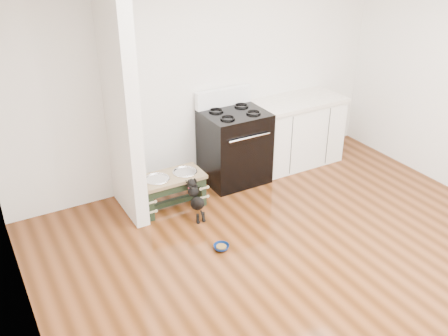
{
  "coord_description": "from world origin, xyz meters",
  "views": [
    {
      "loc": [
        -2.67,
        -2.73,
        3.1
      ],
      "look_at": [
        -0.26,
        1.53,
        0.57
      ],
      "focal_mm": 40.0,
      "sensor_mm": 36.0,
      "label": 1
    }
  ],
  "objects": [
    {
      "name": "ground",
      "position": [
        0.0,
        0.0,
        0.0
      ],
      "size": [
        5.0,
        5.0,
        0.0
      ],
      "primitive_type": "plane",
      "color": "#40200B",
      "rests_on": "ground"
    },
    {
      "name": "cabinet_run",
      "position": [
        1.23,
        2.18,
        0.45
      ],
      "size": [
        1.24,
        0.64,
        0.91
      ],
      "color": "white",
      "rests_on": "ground"
    },
    {
      "name": "partition_wall",
      "position": [
        -1.18,
        2.1,
        1.35
      ],
      "size": [
        0.15,
        0.8,
        2.7
      ],
      "primitive_type": "cube",
      "color": "silver",
      "rests_on": "ground"
    },
    {
      "name": "room_shell",
      "position": [
        0.0,
        0.0,
        1.62
      ],
      "size": [
        5.0,
        5.0,
        5.0
      ],
      "color": "silver",
      "rests_on": "ground"
    },
    {
      "name": "oven_range",
      "position": [
        0.25,
        2.16,
        0.48
      ],
      "size": [
        0.76,
        0.69,
        1.14
      ],
      "color": "black",
      "rests_on": "ground"
    },
    {
      "name": "dog_feeder",
      "position": [
        -0.72,
        1.93,
        0.29
      ],
      "size": [
        0.75,
        0.4,
        0.42
      ],
      "color": "black",
      "rests_on": "ground"
    },
    {
      "name": "puppy",
      "position": [
        -0.59,
        1.58,
        0.25
      ],
      "size": [
        0.13,
        0.38,
        0.45
      ],
      "color": "black",
      "rests_on": "ground"
    },
    {
      "name": "floor_bowl",
      "position": [
        -0.64,
        0.92,
        0.03
      ],
      "size": [
        0.17,
        0.17,
        0.05
      ],
      "rotation": [
        0.0,
        0.0,
        -0.03
      ],
      "color": "navy",
      "rests_on": "ground"
    }
  ]
}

